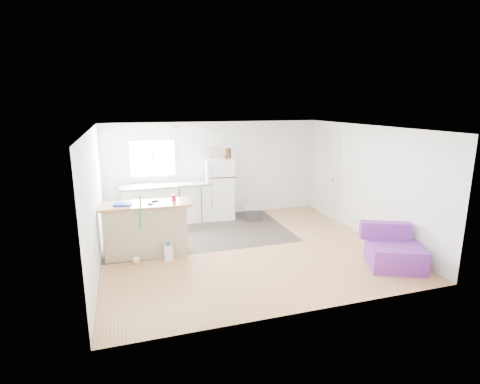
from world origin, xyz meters
The scene contains 19 objects.
room centered at (0.00, 0.00, 1.20)m, with size 5.51×5.01×2.41m.
vinyl_zone centered at (-0.73, 1.25, 0.00)m, with size 4.05×2.50×0.00m, color #373029.
window centered at (-1.55, 2.49, 1.55)m, with size 1.18×0.06×0.98m.
interior_door centered at (2.72, 1.55, 1.02)m, with size 0.11×0.92×2.10m.
ceiling_fixture centered at (-1.20, 1.20, 2.36)m, with size 0.30×0.30×0.07m, color white.
kitchen_cabinets centered at (-1.29, 2.17, 0.49)m, with size 2.18×0.75×1.25m.
peninsula centered at (-1.90, 0.28, 0.52)m, with size 1.69×0.72×1.02m.
refrigerator centered at (0.02, 2.17, 0.76)m, with size 0.73×0.70×1.53m.
cooler centered at (0.80, 1.75, 0.17)m, with size 0.51×0.41×0.34m.
purple_seat centered at (2.26, -1.58, 0.27)m, with size 1.15×1.15×0.73m.
cleaner_jug centered at (-1.55, -0.12, 0.15)m, with size 0.16×0.12×0.34m.
mop centered at (-2.10, -0.07, 0.23)m, with size 0.24×0.36×1.28m.
red_cup centered at (-1.35, 0.31, 1.08)m, with size 0.08×0.08×0.12m, color red.
blue_tray centered at (-2.30, 0.27, 1.04)m, with size 0.30×0.22×0.04m, color #1433BE.
tool_a centered at (-1.71, 0.36, 1.03)m, with size 0.14×0.05×0.03m, color black.
tool_b centered at (-1.81, 0.18, 1.03)m, with size 0.10×0.04×0.03m, color black.
cardboard_box centered at (-0.10, 2.15, 1.68)m, with size 0.20×0.10×0.30m, color #A5815E.
bottle_left centered at (0.18, 2.06, 1.65)m, with size 0.07×0.07×0.25m, color #3B1D0A.
bottle_right centered at (0.29, 2.13, 1.65)m, with size 0.07×0.07×0.25m, color #3B1D0A.
Camera 1 is at (-2.24, -6.70, 2.84)m, focal length 28.00 mm.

